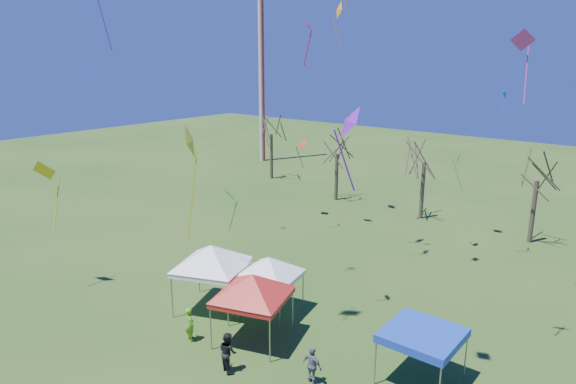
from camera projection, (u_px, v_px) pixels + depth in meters
name	position (u px, v px, depth m)	size (l,w,h in m)	color
ground	(226.00, 366.00, 21.86)	(140.00, 140.00, 0.00)	#244817
radio_mast	(261.00, 58.00, 61.17)	(0.70, 0.70, 25.00)	silver
tree_0	(271.00, 118.00, 53.42)	(3.83, 3.83, 8.44)	#3D2D21
tree_1	(337.00, 137.00, 45.44)	(3.42, 3.42, 7.54)	#3D2D21
tree_2	(426.00, 141.00, 40.02)	(3.71, 3.71, 8.18)	#3D2D21
tree_3	(540.00, 158.00, 34.74)	(3.59, 3.59, 7.91)	#3D2D21
tent_white_west	(211.00, 250.00, 26.03)	(4.23, 4.23, 4.03)	gray
tent_white_mid	(269.00, 261.00, 25.68)	(3.89, 3.89, 3.51)	gray
tent_red	(252.00, 279.00, 23.09)	(4.09, 4.09, 3.79)	gray
tent_blue	(423.00, 336.00, 20.31)	(2.86, 2.86, 2.24)	gray
person_grey	(312.00, 365.00, 20.52)	(0.93, 0.39, 1.58)	slate
person_dark	(228.00, 352.00, 21.32)	(0.84, 0.66, 1.74)	black
person_green	(190.00, 324.00, 23.61)	(0.60, 0.39, 1.63)	#5EB21C
kite_17	(523.00, 42.00, 19.34)	(1.02, 0.77, 2.82)	#DD318F
kite_19	(505.00, 93.00, 30.54)	(0.59, 0.84, 2.25)	blue
kite_2	(338.00, 10.00, 38.10)	(1.28, 1.12, 3.30)	#FFA20D
kite_1	(231.00, 196.00, 25.73)	(1.17, 1.03, 2.16)	green
kite_22	(458.00, 160.00, 33.25)	(0.83, 0.89, 2.66)	green
kite_27	(349.00, 123.00, 13.40)	(1.13, 1.09, 2.41)	purple
kite_18	(308.00, 27.00, 22.19)	(0.92, 0.98, 2.04)	red
kite_13	(302.00, 145.00, 40.41)	(1.13, 0.98, 2.38)	red
kite_14	(45.00, 170.00, 27.57)	(1.70, 1.43, 3.81)	gold
kite_5	(191.00, 143.00, 15.83)	(0.98, 1.08, 3.64)	#FEF91A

